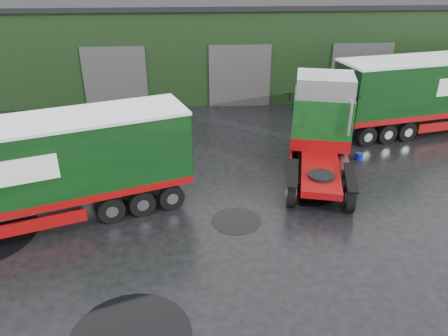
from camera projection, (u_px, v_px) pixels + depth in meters
The scene contains 10 objects.
ground at pixel (224, 223), 16.69m from camera, with size 100.00×100.00×0.00m, color black.
warehouse at pixel (232, 41), 33.25m from camera, with size 32.40×12.40×6.30m.
hero_tractor at pixel (323, 135), 18.85m from camera, with size 3.00×7.08×4.40m, color #0E3E15, non-canonical shape.
trailer_left at pixel (12, 178), 15.62m from camera, with size 2.67×13.07×4.06m, color silver, non-canonical shape.
lorry_right at pixel (441, 93), 24.58m from camera, with size 2.78×16.05×4.22m, color silver, non-canonical shape.
wash_bucket at pixel (359, 156), 21.65m from camera, with size 0.37×0.37×0.34m, color #071798.
tree_back_a at pixel (138, 5), 40.96m from camera, with size 4.40×4.40×9.50m, color black, non-canonical shape.
tree_back_b at pixel (305, 14), 42.40m from camera, with size 4.40×4.40×7.50m, color black, non-canonical shape.
puddle_1 at pixel (308, 195), 18.59m from camera, with size 2.01×2.01×0.01m, color black.
puddle_4 at pixel (236, 221), 16.80m from camera, with size 1.93×1.93×0.01m, color black.
Camera 1 is at (-0.99, -13.95, 9.34)m, focal length 35.00 mm.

